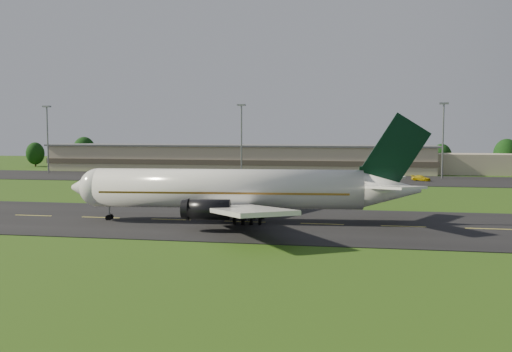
% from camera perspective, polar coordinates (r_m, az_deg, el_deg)
% --- Properties ---
extents(ground, '(360.00, 360.00, 0.00)m').
position_cam_1_polar(ground, '(88.51, -15.27, -4.08)').
color(ground, '#1E4010').
rests_on(ground, ground).
extents(taxiway, '(220.00, 30.00, 0.10)m').
position_cam_1_polar(taxiway, '(88.50, -15.27, -4.05)').
color(taxiway, black).
rests_on(taxiway, ground).
extents(apron, '(260.00, 30.00, 0.10)m').
position_cam_1_polar(apron, '(156.13, -3.85, -0.16)').
color(apron, black).
rests_on(apron, ground).
extents(airliner, '(51.27, 42.00, 15.57)m').
position_cam_1_polar(airliner, '(81.33, -2.21, -1.37)').
color(airliner, white).
rests_on(airliner, ground).
extents(terminal, '(145.00, 16.00, 8.40)m').
position_cam_1_polar(terminal, '(178.12, 0.03, 1.72)').
color(terminal, '#C3B395').
rests_on(terminal, ground).
extents(light_mast_west, '(2.40, 1.20, 20.35)m').
position_cam_1_polar(light_mast_west, '(184.04, -20.14, 4.26)').
color(light_mast_west, gray).
rests_on(light_mast_west, ground).
extents(light_mast_centre, '(2.40, 1.20, 20.35)m').
position_cam_1_polar(light_mast_centre, '(162.26, -1.47, 4.52)').
color(light_mast_centre, gray).
rests_on(light_mast_centre, ground).
extents(light_mast_east, '(2.40, 1.20, 20.35)m').
position_cam_1_polar(light_mast_east, '(160.44, 18.21, 4.28)').
color(light_mast_east, gray).
rests_on(light_mast_east, ground).
extents(tree_line, '(198.63, 9.90, 10.64)m').
position_cam_1_polar(tree_line, '(185.51, 8.70, 2.14)').
color(tree_line, black).
rests_on(tree_line, ground).
extents(service_vehicle_a, '(2.23, 3.86, 1.23)m').
position_cam_1_polar(service_vehicle_a, '(164.96, -14.86, 0.19)').
color(service_vehicle_a, orange).
rests_on(service_vehicle_a, apron).
extents(service_vehicle_b, '(4.65, 2.03, 1.48)m').
position_cam_1_polar(service_vehicle_b, '(162.70, -7.26, 0.29)').
color(service_vehicle_b, '#A3260A').
rests_on(service_vehicle_b, apron).
extents(service_vehicle_c, '(3.97, 5.66, 1.44)m').
position_cam_1_polar(service_vehicle_c, '(150.03, -0.11, -0.05)').
color(service_vehicle_c, silver).
rests_on(service_vehicle_c, apron).
extents(service_vehicle_d, '(5.21, 3.95, 1.41)m').
position_cam_1_polar(service_vehicle_d, '(151.44, 16.18, -0.20)').
color(service_vehicle_d, gold).
rests_on(service_vehicle_d, apron).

